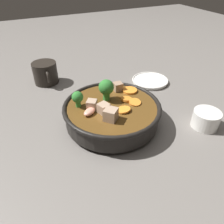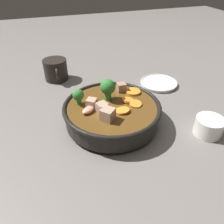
# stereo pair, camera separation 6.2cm
# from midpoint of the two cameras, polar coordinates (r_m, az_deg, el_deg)

# --- Properties ---
(ground_plane) EXTENTS (3.00, 3.00, 0.00)m
(ground_plane) POSITION_cam_midpoint_polar(r_m,az_deg,el_deg) (0.65, 2.76, -3.03)
(ground_plane) COLOR slate
(stirfry_bowl) EXTENTS (0.28, 0.28, 0.12)m
(stirfry_bowl) POSITION_cam_midpoint_polar(r_m,az_deg,el_deg) (0.62, 2.80, 0.10)
(stirfry_bowl) COLOR black
(stirfry_bowl) RESTS_ON ground_plane
(side_saucer) EXTENTS (0.14, 0.14, 0.01)m
(side_saucer) POSITION_cam_midpoint_polar(r_m,az_deg,el_deg) (0.87, 14.17, 7.29)
(side_saucer) COLOR white
(side_saucer) RESTS_ON ground_plane
(tea_cup) EXTENTS (0.08, 0.08, 0.05)m
(tea_cup) POSITION_cam_midpoint_polar(r_m,az_deg,el_deg) (0.67, 26.48, -3.44)
(tea_cup) COLOR white
(tea_cup) RESTS_ON ground_plane
(dark_mug) EXTENTS (0.11, 0.09, 0.08)m
(dark_mug) POSITION_cam_midpoint_polar(r_m,az_deg,el_deg) (0.89, -12.54, 10.68)
(dark_mug) COLOR black
(dark_mug) RESTS_ON ground_plane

